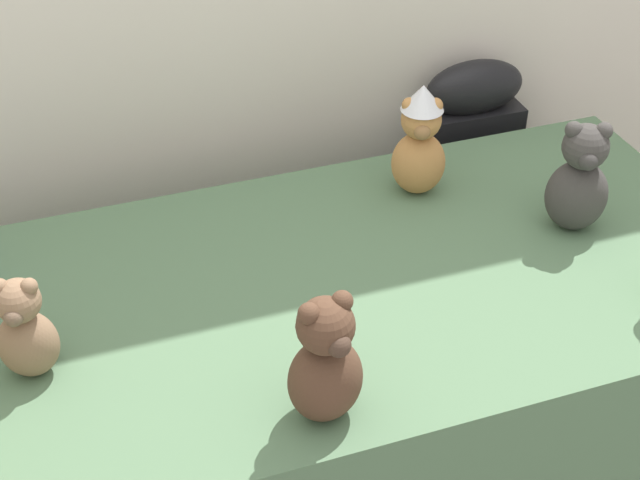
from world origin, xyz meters
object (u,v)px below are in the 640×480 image
teddy_bear_caramel (420,141)px  teddy_bear_charcoal (579,180)px  display_table (320,417)px  instrument_case (461,207)px  teddy_bear_cocoa (326,363)px  teddy_bear_mocha (25,331)px

teddy_bear_caramel → teddy_bear_charcoal: 0.37m
display_table → instrument_case: size_ratio=2.01×
teddy_bear_cocoa → teddy_bear_charcoal: size_ratio=0.99×
instrument_case → teddy_bear_caramel: teddy_bear_caramel is taller
instrument_case → teddy_bear_cocoa: (-0.75, -0.92, 0.44)m
display_table → instrument_case: (0.64, 0.57, 0.08)m
teddy_bear_caramel → teddy_bear_charcoal: teddy_bear_caramel is taller
teddy_bear_cocoa → teddy_bear_mocha: bearing=139.0°
teddy_bear_charcoal → instrument_case: bearing=110.4°
teddy_bear_caramel → teddy_bear_charcoal: bearing=-21.7°
teddy_bear_mocha → teddy_bear_charcoal: bearing=21.6°
display_table → teddy_bear_caramel: (0.34, 0.26, 0.53)m
display_table → teddy_bear_mocha: (-0.59, -0.06, 0.50)m
instrument_case → teddy_bear_mocha: size_ratio=4.29×
instrument_case → teddy_bear_cocoa: teddy_bear_cocoa is taller
teddy_bear_cocoa → teddy_bear_mocha: (-0.48, 0.28, -0.02)m
display_table → teddy_bear_charcoal: (0.61, 0.01, 0.52)m
teddy_bear_mocha → teddy_bear_charcoal: 1.20m
teddy_bear_cocoa → teddy_bear_mocha: teddy_bear_cocoa is taller
teddy_bear_caramel → teddy_bear_mocha: size_ratio=1.28×
display_table → teddy_bear_charcoal: size_ratio=7.05×
instrument_case → display_table: bearing=-137.0°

